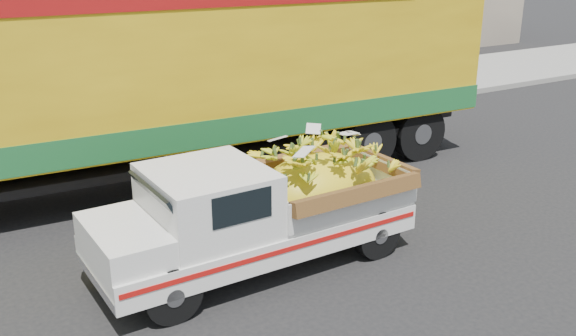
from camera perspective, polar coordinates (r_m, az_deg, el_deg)
ground at (r=8.20m, az=-14.35°, el=-11.31°), size 100.00×100.00×0.00m
curb at (r=13.55m, az=-21.78°, el=0.71°), size 60.00×0.25×0.15m
sidewalk at (r=15.56m, az=-23.12°, el=2.82°), size 60.00×4.00×0.14m
pickup_truck at (r=8.54m, az=-1.03°, el=-3.33°), size 4.31×1.69×1.50m
semi_trailer at (r=11.22m, az=-10.46°, el=8.93°), size 12.03×3.03×3.80m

